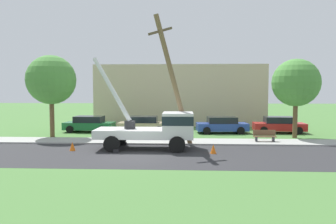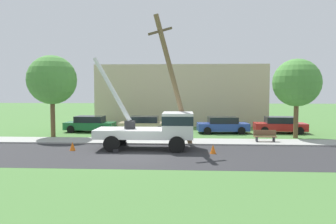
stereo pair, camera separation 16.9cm
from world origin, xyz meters
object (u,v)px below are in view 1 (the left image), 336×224
utility_truck (158,127)px  leaning_utility_pole (173,80)px  parked_sedan_blue (222,125)px  roadside_tree_near (296,83)px  parked_sedan_tan (143,124)px  parked_sedan_green (89,124)px  park_bench (265,136)px  traffic_cone_ahead (213,149)px  parked_sedan_red (279,125)px  traffic_cone_behind (72,146)px  roadside_tree_far (51,80)px

utility_truck → leaning_utility_pole: leaning_utility_pole is taller
parked_sedan_blue → roadside_tree_near: bearing=-26.2°
leaning_utility_pole → parked_sedan_blue: (4.00, 7.19, -3.72)m
parked_sedan_tan → parked_sedan_green: bearing=-179.3°
parked_sedan_green → parked_sedan_blue: bearing=-0.8°
utility_truck → parked_sedan_tan: bearing=103.3°
park_bench → roadside_tree_near: bearing=40.8°
traffic_cone_ahead → roadside_tree_near: bearing=44.6°
parked_sedan_red → traffic_cone_behind: bearing=-148.4°
traffic_cone_behind → utility_truck: bearing=9.4°
park_bench → roadside_tree_near: roadside_tree_near is taller
traffic_cone_behind → roadside_tree_near: (15.65, 6.35, 4.04)m
utility_truck → parked_sedan_green: size_ratio=1.52×
parked_sedan_blue → roadside_tree_near: (5.42, -2.66, 3.61)m
leaning_utility_pole → parked_sedan_tan: (-2.94, 7.43, -3.72)m
park_bench → roadside_tree_far: 17.02m
park_bench → leaning_utility_pole: bearing=-162.9°
traffic_cone_behind → roadside_tree_far: roadside_tree_far is taller
parked_sedan_blue → roadside_tree_near: size_ratio=0.73×
parked_sedan_tan → roadside_tree_near: roadside_tree_near is taller
parked_sedan_red → roadside_tree_near: 4.73m
traffic_cone_ahead → parked_sedan_tan: bearing=119.0°
parked_sedan_tan → roadside_tree_far: 8.61m
traffic_cone_behind → parked_sedan_green: bearing=99.8°
leaning_utility_pole → parked_sedan_green: 11.36m
roadside_tree_near → leaning_utility_pole: bearing=-154.3°
parked_sedan_blue → traffic_cone_ahead: bearing=-99.2°
traffic_cone_ahead → parked_sedan_tan: 11.15m
utility_truck → parked_sedan_tan: (-1.97, 8.37, -0.70)m
traffic_cone_ahead → parked_sedan_red: 11.87m
leaning_utility_pole → parked_sedan_tan: bearing=111.6°
traffic_cone_ahead → parked_sedan_blue: size_ratio=0.12×
parked_sedan_red → leaning_utility_pole: bearing=-140.0°
utility_truck → roadside_tree_far: 10.73m
utility_truck → traffic_cone_behind: bearing=-170.6°
parked_sedan_blue → park_bench: parked_sedan_blue is taller
utility_truck → park_bench: bearing=21.5°
utility_truck → parked_sedan_tan: 8.63m
leaning_utility_pole → traffic_cone_ahead: bearing=-43.1°
leaning_utility_pole → traffic_cone_behind: bearing=-163.7°
traffic_cone_ahead → parked_sedan_red: size_ratio=0.13×
roadside_tree_near → roadside_tree_far: bearing=-178.8°
parked_sedan_green → roadside_tree_far: 5.45m
park_bench → roadside_tree_far: bearing=172.6°
parked_sedan_green → roadside_tree_far: roadside_tree_far is taller
parked_sedan_tan → parked_sedan_red: 11.96m
parked_sedan_green → park_bench: 15.28m
traffic_cone_ahead → roadside_tree_far: bearing=152.5°
leaning_utility_pole → parked_sedan_tan: size_ratio=1.96×
leaning_utility_pole → traffic_cone_behind: 7.70m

